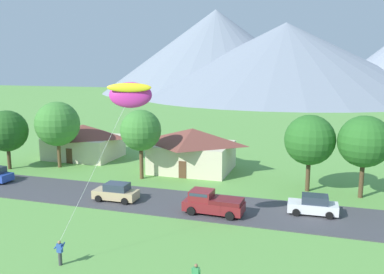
{
  "coord_description": "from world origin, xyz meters",
  "views": [
    {
      "loc": [
        10.71,
        -8.95,
        12.85
      ],
      "look_at": [
        1.91,
        18.71,
        7.71
      ],
      "focal_mm": 38.55,
      "sensor_mm": 36.0,
      "label": 1
    }
  ],
  "objects_px": {
    "tree_left_of_center": "(57,124)",
    "tree_right_of_center": "(141,130)",
    "house_leftmost": "(192,149)",
    "parked_car_white_mid_east": "(313,205)",
    "pickup_truck_maroon_west_side": "(212,203)",
    "parked_car_tan_east_end": "(116,192)",
    "kite_flyer_with_kite": "(129,98)",
    "tree_far_right": "(364,142)",
    "house_left_center": "(84,141)",
    "tree_center": "(310,140)",
    "tree_near_left": "(7,131)"
  },
  "relations": [
    {
      "from": "house_leftmost",
      "to": "parked_car_white_mid_east",
      "type": "height_order",
      "value": "house_leftmost"
    },
    {
      "from": "pickup_truck_maroon_west_side",
      "to": "house_left_center",
      "type": "bearing_deg",
      "value": 144.88
    },
    {
      "from": "parked_car_white_mid_east",
      "to": "parked_car_tan_east_end",
      "type": "distance_m",
      "value": 18.05
    },
    {
      "from": "tree_near_left",
      "to": "tree_center",
      "type": "relative_size",
      "value": 0.93
    },
    {
      "from": "tree_left_of_center",
      "to": "tree_far_right",
      "type": "bearing_deg",
      "value": -2.29
    },
    {
      "from": "tree_right_of_center",
      "to": "tree_left_of_center",
      "type": "bearing_deg",
      "value": 172.06
    },
    {
      "from": "tree_near_left",
      "to": "parked_car_white_mid_east",
      "type": "bearing_deg",
      "value": -7.94
    },
    {
      "from": "tree_near_left",
      "to": "pickup_truck_maroon_west_side",
      "type": "bearing_deg",
      "value": -15.17
    },
    {
      "from": "tree_left_of_center",
      "to": "pickup_truck_maroon_west_side",
      "type": "bearing_deg",
      "value": -24.32
    },
    {
      "from": "house_left_center",
      "to": "tree_left_of_center",
      "type": "height_order",
      "value": "tree_left_of_center"
    },
    {
      "from": "tree_left_of_center",
      "to": "house_left_center",
      "type": "bearing_deg",
      "value": 89.9
    },
    {
      "from": "tree_left_of_center",
      "to": "parked_car_tan_east_end",
      "type": "distance_m",
      "value": 16.86
    },
    {
      "from": "tree_near_left",
      "to": "kite_flyer_with_kite",
      "type": "bearing_deg",
      "value": -32.32
    },
    {
      "from": "parked_car_white_mid_east",
      "to": "house_leftmost",
      "type": "bearing_deg",
      "value": 142.01
    },
    {
      "from": "tree_near_left",
      "to": "parked_car_white_mid_east",
      "type": "relative_size",
      "value": 1.72
    },
    {
      "from": "house_left_center",
      "to": "tree_right_of_center",
      "type": "relative_size",
      "value": 1.26
    },
    {
      "from": "pickup_truck_maroon_west_side",
      "to": "tree_near_left",
      "type": "bearing_deg",
      "value": 164.83
    },
    {
      "from": "tree_right_of_center",
      "to": "tree_far_right",
      "type": "bearing_deg",
      "value": 0.67
    },
    {
      "from": "tree_center",
      "to": "kite_flyer_with_kite",
      "type": "relative_size",
      "value": 0.67
    },
    {
      "from": "tree_far_right",
      "to": "kite_flyer_with_kite",
      "type": "bearing_deg",
      "value": -134.93
    },
    {
      "from": "tree_near_left",
      "to": "tree_center",
      "type": "height_order",
      "value": "tree_center"
    },
    {
      "from": "tree_far_right",
      "to": "parked_car_white_mid_east",
      "type": "bearing_deg",
      "value": -124.31
    },
    {
      "from": "tree_far_right",
      "to": "house_left_center",
      "type": "bearing_deg",
      "value": 168.63
    },
    {
      "from": "house_leftmost",
      "to": "tree_far_right",
      "type": "height_order",
      "value": "tree_far_right"
    },
    {
      "from": "house_leftmost",
      "to": "pickup_truck_maroon_west_side",
      "type": "bearing_deg",
      "value": -65.99
    },
    {
      "from": "tree_right_of_center",
      "to": "tree_far_right",
      "type": "distance_m",
      "value": 23.21
    },
    {
      "from": "tree_center",
      "to": "tree_right_of_center",
      "type": "height_order",
      "value": "tree_right_of_center"
    },
    {
      "from": "house_leftmost",
      "to": "tree_far_right",
      "type": "bearing_deg",
      "value": -15.03
    },
    {
      "from": "tree_right_of_center",
      "to": "kite_flyer_with_kite",
      "type": "relative_size",
      "value": 0.67
    },
    {
      "from": "house_leftmost",
      "to": "tree_center",
      "type": "xyz_separation_m",
      "value": [
        13.79,
        -4.44,
        2.63
      ]
    },
    {
      "from": "tree_right_of_center",
      "to": "parked_car_white_mid_east",
      "type": "distance_m",
      "value": 20.4
    },
    {
      "from": "tree_left_of_center",
      "to": "pickup_truck_maroon_west_side",
      "type": "relative_size",
      "value": 1.58
    },
    {
      "from": "house_leftmost",
      "to": "parked_car_white_mid_east",
      "type": "xyz_separation_m",
      "value": [
        14.53,
        -11.35,
        -1.83
      ]
    },
    {
      "from": "tree_left_of_center",
      "to": "tree_right_of_center",
      "type": "relative_size",
      "value": 1.05
    },
    {
      "from": "parked_car_tan_east_end",
      "to": "kite_flyer_with_kite",
      "type": "xyz_separation_m",
      "value": [
        5.75,
        -8.36,
        9.77
      ]
    },
    {
      "from": "parked_car_white_mid_east",
      "to": "kite_flyer_with_kite",
      "type": "xyz_separation_m",
      "value": [
        -12.21,
        -10.25,
        9.77
      ]
    },
    {
      "from": "house_leftmost",
      "to": "pickup_truck_maroon_west_side",
      "type": "relative_size",
      "value": 1.89
    },
    {
      "from": "tree_center",
      "to": "house_leftmost",
      "type": "bearing_deg",
      "value": 162.15
    },
    {
      "from": "house_left_center",
      "to": "parked_car_tan_east_end",
      "type": "xyz_separation_m",
      "value": [
        13.05,
        -15.28,
        -1.55
      ]
    },
    {
      "from": "tree_right_of_center",
      "to": "house_left_center",
      "type": "bearing_deg",
      "value": 148.62
    },
    {
      "from": "house_left_center",
      "to": "tree_center",
      "type": "relative_size",
      "value": 1.26
    },
    {
      "from": "tree_near_left",
      "to": "pickup_truck_maroon_west_side",
      "type": "xyz_separation_m",
      "value": [
        28.08,
        -7.61,
        -3.72
      ]
    },
    {
      "from": "house_left_center",
      "to": "house_leftmost",
      "type": "bearing_deg",
      "value": -7.08
    },
    {
      "from": "parked_car_tan_east_end",
      "to": "pickup_truck_maroon_west_side",
      "type": "relative_size",
      "value": 0.8
    },
    {
      "from": "house_left_center",
      "to": "tree_left_of_center",
      "type": "relative_size",
      "value": 1.2
    },
    {
      "from": "house_left_center",
      "to": "tree_near_left",
      "type": "height_order",
      "value": "tree_near_left"
    },
    {
      "from": "tree_left_of_center",
      "to": "tree_right_of_center",
      "type": "bearing_deg",
      "value": -7.94
    },
    {
      "from": "tree_center",
      "to": "kite_flyer_with_kite",
      "type": "distance_m",
      "value": 21.31
    },
    {
      "from": "house_left_center",
      "to": "tree_left_of_center",
      "type": "bearing_deg",
      "value": -90.1
    },
    {
      "from": "parked_car_white_mid_east",
      "to": "pickup_truck_maroon_west_side",
      "type": "distance_m",
      "value": 8.73
    }
  ]
}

